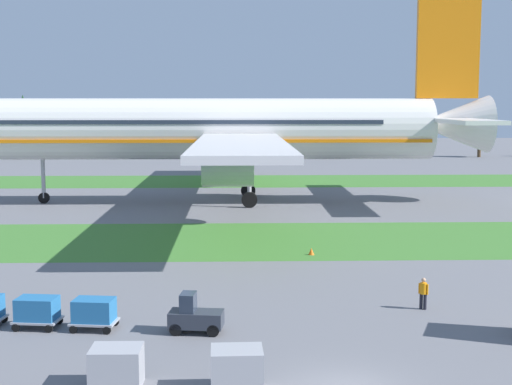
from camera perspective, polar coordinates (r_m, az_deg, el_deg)
The scene contains 11 objects.
grass_strip_near at distance 59.59m, azimuth 2.58°, elevation -3.71°, with size 320.00×16.31×0.01m, color #3D752D.
grass_strip_far at distance 103.68m, azimuth 0.74°, elevation 0.92°, with size 320.00×16.31×0.01m, color #3D752D.
airliner at distance 80.72m, azimuth -2.33°, elevation 5.03°, with size 58.14×71.61×23.03m.
baggage_tug at distance 35.94m, azimuth -4.84°, elevation -9.66°, with size 2.74×1.61×1.97m.
cargo_dolly_lead at distance 37.11m, azimuth -12.59°, elevation -9.10°, with size 2.37×1.76×1.55m.
cargo_dolly_second at distance 38.09m, azimuth -16.80°, elevation -8.81°, with size 2.37×1.76×1.55m.
ground_crew_marshaller at distance 40.69m, azimuth 13.00°, elevation -7.63°, with size 0.47×0.37×1.74m.
uld_container_0 at distance 29.88m, azimuth -10.90°, elevation -13.32°, with size 2.00×1.60×1.60m, color #A3A3A8.
uld_container_1 at distance 28.86m, azimuth -1.51°, elevation -13.80°, with size 2.00×1.60×1.73m, color #A3A3A8.
taxiway_marker_0 at distance 53.76m, azimuth 4.37°, elevation -4.63°, with size 0.44×0.44×0.51m, color orange.
distant_tree_line at distance 146.03m, azimuth -1.14°, elevation 5.36°, with size 156.19×8.31×12.64m.
Camera 1 is at (-4.45, -27.11, 11.16)m, focal length 50.96 mm.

